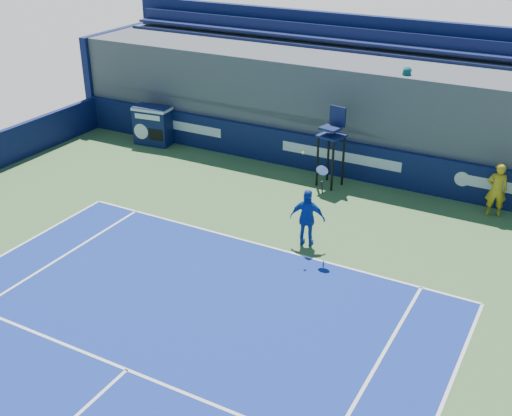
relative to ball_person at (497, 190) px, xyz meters
The scene contains 6 objects.
ball_person is the anchor object (origin of this frame).
back_hoarding 4.87m from the ball_person, behind, with size 20.40×0.21×1.20m.
match_clock 11.84m from the ball_person, behind, with size 1.39×0.86×1.40m.
umpire_chair 4.90m from the ball_person, behind, with size 0.84×0.84×2.48m.
tennis_player 5.61m from the ball_person, 133.69° to the right, with size 1.00×0.56×2.57m.
stadium_seating 5.58m from the ball_person, 151.31° to the left, with size 21.00×4.05×4.40m.
Camera 1 is at (6.75, -0.82, 8.11)m, focal length 45.00 mm.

